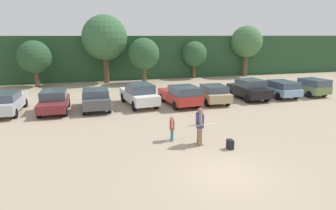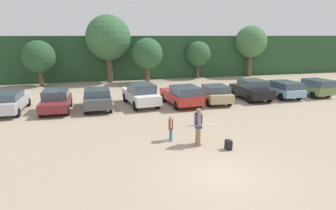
{
  "view_description": "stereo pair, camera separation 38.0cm",
  "coord_description": "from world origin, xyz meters",
  "px_view_note": "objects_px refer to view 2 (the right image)",
  "views": [
    {
      "loc": [
        -4.85,
        -9.06,
        5.11
      ],
      "look_at": [
        -0.35,
        6.68,
        1.18
      ],
      "focal_mm": 31.12,
      "sensor_mm": 36.0,
      "label": 1
    },
    {
      "loc": [
        -4.48,
        -9.16,
        5.11
      ],
      "look_at": [
        -0.35,
        6.68,
        1.18
      ],
      "focal_mm": 31.12,
      "sensor_mm": 36.0,
      "label": 2
    }
  ],
  "objects_px": {
    "parked_car_silver": "(9,101)",
    "parked_car_tan": "(214,93)",
    "surfboard_cream": "(200,125)",
    "backpack_dropped": "(228,145)",
    "parked_car_white": "(141,94)",
    "parked_car_sky_blue": "(281,88)",
    "parked_car_maroon": "(56,101)",
    "person_adult": "(198,124)",
    "person_child": "(171,127)",
    "parked_car_olive_green": "(311,87)",
    "parked_car_red": "(182,95)",
    "parked_car_dark_gray": "(97,98)",
    "parked_car_black": "(252,89)"
  },
  "relations": [
    {
      "from": "parked_car_sky_blue",
      "to": "surfboard_cream",
      "type": "xyz_separation_m",
      "value": [
        -10.55,
        -8.64,
        0.23
      ]
    },
    {
      "from": "parked_car_tan",
      "to": "parked_car_olive_green",
      "type": "relative_size",
      "value": 0.98
    },
    {
      "from": "parked_car_sky_blue",
      "to": "person_adult",
      "type": "relative_size",
      "value": 2.48
    },
    {
      "from": "parked_car_silver",
      "to": "person_child",
      "type": "distance_m",
      "value": 12.15
    },
    {
      "from": "parked_car_silver",
      "to": "parked_car_red",
      "type": "distance_m",
      "value": 11.93
    },
    {
      "from": "parked_car_silver",
      "to": "parked_car_black",
      "type": "height_order",
      "value": "parked_car_black"
    },
    {
      "from": "parked_car_dark_gray",
      "to": "parked_car_sky_blue",
      "type": "relative_size",
      "value": 0.91
    },
    {
      "from": "parked_car_white",
      "to": "parked_car_tan",
      "type": "relative_size",
      "value": 1.13
    },
    {
      "from": "parked_car_maroon",
      "to": "person_child",
      "type": "height_order",
      "value": "parked_car_maroon"
    },
    {
      "from": "parked_car_sky_blue",
      "to": "person_adult",
      "type": "bearing_deg",
      "value": 127.68
    },
    {
      "from": "parked_car_silver",
      "to": "person_adult",
      "type": "distance_m",
      "value": 13.56
    },
    {
      "from": "parked_car_white",
      "to": "person_child",
      "type": "bearing_deg",
      "value": 174.37
    },
    {
      "from": "person_adult",
      "to": "surfboard_cream",
      "type": "height_order",
      "value": "person_adult"
    },
    {
      "from": "parked_car_white",
      "to": "parked_car_olive_green",
      "type": "height_order",
      "value": "parked_car_white"
    },
    {
      "from": "parked_car_white",
      "to": "parked_car_tan",
      "type": "xyz_separation_m",
      "value": [
        5.61,
        -0.55,
        -0.13
      ]
    },
    {
      "from": "surfboard_cream",
      "to": "parked_car_silver",
      "type": "bearing_deg",
      "value": -43.32
    },
    {
      "from": "parked_car_silver",
      "to": "person_adult",
      "type": "height_order",
      "value": "person_adult"
    },
    {
      "from": "parked_car_maroon",
      "to": "backpack_dropped",
      "type": "distance_m",
      "value": 12.55
    },
    {
      "from": "parked_car_sky_blue",
      "to": "parked_car_maroon",
      "type": "bearing_deg",
      "value": 89.3
    },
    {
      "from": "parked_car_maroon",
      "to": "parked_car_red",
      "type": "bearing_deg",
      "value": -92.37
    },
    {
      "from": "parked_car_olive_green",
      "to": "person_adult",
      "type": "bearing_deg",
      "value": 116.44
    },
    {
      "from": "backpack_dropped",
      "to": "parked_car_sky_blue",
      "type": "bearing_deg",
      "value": 45.18
    },
    {
      "from": "parked_car_white",
      "to": "person_adult",
      "type": "xyz_separation_m",
      "value": [
        1.32,
        -8.64,
        0.15
      ]
    },
    {
      "from": "parked_car_maroon",
      "to": "person_child",
      "type": "xyz_separation_m",
      "value": [
        6.12,
        -7.51,
        -0.04
      ]
    },
    {
      "from": "parked_car_dark_gray",
      "to": "parked_car_white",
      "type": "xyz_separation_m",
      "value": [
        3.14,
        0.32,
        0.07
      ]
    },
    {
      "from": "parked_car_maroon",
      "to": "person_adult",
      "type": "relative_size",
      "value": 2.2
    },
    {
      "from": "parked_car_olive_green",
      "to": "parked_car_tan",
      "type": "bearing_deg",
      "value": 86.91
    },
    {
      "from": "parked_car_tan",
      "to": "person_child",
      "type": "height_order",
      "value": "parked_car_tan"
    },
    {
      "from": "person_adult",
      "to": "surfboard_cream",
      "type": "bearing_deg",
      "value": 157.88
    },
    {
      "from": "parked_car_black",
      "to": "parked_car_olive_green",
      "type": "relative_size",
      "value": 0.94
    },
    {
      "from": "parked_car_maroon",
      "to": "surfboard_cream",
      "type": "distance_m",
      "value": 11.16
    },
    {
      "from": "parked_car_black",
      "to": "parked_car_red",
      "type": "bearing_deg",
      "value": 94.04
    },
    {
      "from": "parked_car_olive_green",
      "to": "person_child",
      "type": "relative_size",
      "value": 3.41
    },
    {
      "from": "parked_car_maroon",
      "to": "backpack_dropped",
      "type": "bearing_deg",
      "value": -136.58
    },
    {
      "from": "surfboard_cream",
      "to": "parked_car_tan",
      "type": "bearing_deg",
      "value": -119.83
    },
    {
      "from": "person_adult",
      "to": "person_child",
      "type": "bearing_deg",
      "value": -24.89
    },
    {
      "from": "person_child",
      "to": "surfboard_cream",
      "type": "relative_size",
      "value": 0.66
    },
    {
      "from": "parked_car_tan",
      "to": "surfboard_cream",
      "type": "relative_size",
      "value": 2.22
    },
    {
      "from": "parked_car_dark_gray",
      "to": "parked_car_olive_green",
      "type": "distance_m",
      "value": 18.01
    },
    {
      "from": "parked_car_red",
      "to": "parked_car_silver",
      "type": "bearing_deg",
      "value": 79.58
    },
    {
      "from": "parked_car_red",
      "to": "parked_car_black",
      "type": "height_order",
      "value": "parked_car_black"
    },
    {
      "from": "parked_car_silver",
      "to": "backpack_dropped",
      "type": "height_order",
      "value": "parked_car_silver"
    },
    {
      "from": "parked_car_sky_blue",
      "to": "backpack_dropped",
      "type": "bearing_deg",
      "value": 133.88
    },
    {
      "from": "parked_car_silver",
      "to": "parked_car_tan",
      "type": "relative_size",
      "value": 1.13
    },
    {
      "from": "parked_car_black",
      "to": "person_adult",
      "type": "relative_size",
      "value": 2.2
    },
    {
      "from": "surfboard_cream",
      "to": "backpack_dropped",
      "type": "relative_size",
      "value": 4.16
    },
    {
      "from": "parked_car_dark_gray",
      "to": "parked_car_red",
      "type": "height_order",
      "value": "parked_car_red"
    },
    {
      "from": "parked_car_black",
      "to": "parked_car_olive_green",
      "type": "xyz_separation_m",
      "value": [
        5.82,
        0.11,
        -0.07
      ]
    },
    {
      "from": "parked_car_white",
      "to": "parked_car_sky_blue",
      "type": "xyz_separation_m",
      "value": [
        11.94,
        -0.05,
        -0.12
      ]
    },
    {
      "from": "parked_car_tan",
      "to": "parked_car_red",
      "type": "bearing_deg",
      "value": 99.25
    }
  ]
}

